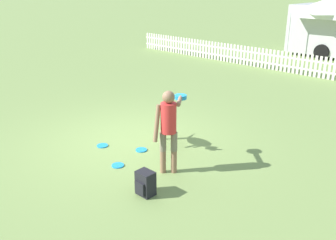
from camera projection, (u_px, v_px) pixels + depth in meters
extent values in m
plane|color=olive|center=(130.00, 140.00, 8.29)|extent=(240.00, 240.00, 0.00)
cylinder|color=#8C664C|center=(163.00, 161.00, 6.85)|extent=(0.11, 0.11, 0.44)
cylinder|color=#7A705B|center=(163.00, 142.00, 6.71)|extent=(0.12, 0.12, 0.36)
cylinder|color=#8C664C|center=(174.00, 161.00, 6.85)|extent=(0.11, 0.11, 0.44)
cylinder|color=#7A705B|center=(174.00, 142.00, 6.71)|extent=(0.12, 0.12, 0.36)
cylinder|color=red|center=(168.00, 118.00, 6.55)|extent=(0.40, 0.40, 0.55)
sphere|color=#8C664C|center=(168.00, 97.00, 6.42)|extent=(0.22, 0.22, 0.22)
cylinder|color=#8C664C|center=(157.00, 123.00, 6.53)|extent=(0.11, 0.21, 0.67)
cylinder|color=#8C664C|center=(180.00, 101.00, 6.79)|extent=(0.48, 0.57, 0.14)
cylinder|color=#1E8CD8|center=(181.00, 98.00, 7.12)|extent=(0.23, 0.23, 0.02)
cylinder|color=#1E8CD8|center=(181.00, 97.00, 7.11)|extent=(0.23, 0.23, 0.02)
cylinder|color=#1E8CD8|center=(181.00, 96.00, 7.10)|extent=(0.23, 0.23, 0.02)
ellipsoid|color=brown|center=(168.00, 120.00, 7.92)|extent=(0.64, 0.65, 0.50)
ellipsoid|color=white|center=(168.00, 122.00, 7.94)|extent=(0.34, 0.34, 0.24)
sphere|color=brown|center=(168.00, 118.00, 7.53)|extent=(0.17, 0.17, 0.17)
cone|color=brown|center=(168.00, 117.00, 7.45)|extent=(0.17, 0.17, 0.14)
cylinder|color=#1E8CD8|center=(168.00, 117.00, 7.45)|extent=(0.26, 0.26, 0.22)
cone|color=brown|center=(170.00, 114.00, 7.53)|extent=(0.05, 0.05, 0.08)
cone|color=brown|center=(165.00, 114.00, 7.53)|extent=(0.05, 0.05, 0.08)
cylinder|color=white|center=(172.00, 131.00, 8.28)|extent=(0.06, 0.06, 0.41)
cylinder|color=white|center=(163.00, 131.00, 8.28)|extent=(0.06, 0.06, 0.41)
cylinder|color=white|center=(172.00, 124.00, 7.76)|extent=(0.17, 0.17, 0.32)
cylinder|color=white|center=(164.00, 124.00, 7.76)|extent=(0.17, 0.17, 0.32)
cone|color=brown|center=(168.00, 118.00, 8.33)|extent=(0.24, 0.24, 0.20)
cylinder|color=#1E8CD8|center=(102.00, 146.00, 8.00)|extent=(0.23, 0.23, 0.02)
cylinder|color=#1E8CD8|center=(118.00, 165.00, 7.15)|extent=(0.23, 0.23, 0.02)
cylinder|color=#1E8CD8|center=(141.00, 150.00, 7.80)|extent=(0.23, 0.23, 0.02)
cube|color=black|center=(146.00, 183.00, 6.14)|extent=(0.29, 0.22, 0.42)
cube|color=black|center=(140.00, 188.00, 6.07)|extent=(0.20, 0.04, 0.21)
cube|color=silver|center=(304.00, 69.00, 13.91)|extent=(17.25, 0.04, 0.06)
cube|color=silver|center=(305.00, 60.00, 13.79)|extent=(17.25, 0.04, 0.06)
cube|color=silver|center=(148.00, 41.00, 19.42)|extent=(0.09, 0.02, 0.79)
cube|color=silver|center=(150.00, 41.00, 19.31)|extent=(0.09, 0.02, 0.79)
cube|color=silver|center=(152.00, 41.00, 19.20)|extent=(0.09, 0.02, 0.79)
cube|color=silver|center=(154.00, 42.00, 19.09)|extent=(0.09, 0.02, 0.79)
cube|color=silver|center=(157.00, 42.00, 18.98)|extent=(0.09, 0.02, 0.79)
cube|color=silver|center=(159.00, 42.00, 18.87)|extent=(0.09, 0.02, 0.79)
cube|color=silver|center=(161.00, 43.00, 18.76)|extent=(0.09, 0.02, 0.79)
cube|color=silver|center=(164.00, 43.00, 18.65)|extent=(0.09, 0.02, 0.79)
cube|color=silver|center=(166.00, 43.00, 18.54)|extent=(0.09, 0.02, 0.79)
cube|color=silver|center=(169.00, 44.00, 18.43)|extent=(0.09, 0.02, 0.79)
cube|color=silver|center=(171.00, 44.00, 18.32)|extent=(0.09, 0.02, 0.79)
cube|color=silver|center=(174.00, 45.00, 18.21)|extent=(0.09, 0.02, 0.79)
cube|color=silver|center=(176.00, 45.00, 18.10)|extent=(0.09, 0.02, 0.79)
cube|color=silver|center=(179.00, 45.00, 17.99)|extent=(0.09, 0.02, 0.79)
cube|color=silver|center=(181.00, 46.00, 17.88)|extent=(0.09, 0.02, 0.79)
cube|color=silver|center=(184.00, 46.00, 17.77)|extent=(0.09, 0.02, 0.79)
cube|color=silver|center=(187.00, 47.00, 17.66)|extent=(0.09, 0.02, 0.79)
cube|color=silver|center=(189.00, 47.00, 17.55)|extent=(0.09, 0.02, 0.79)
cube|color=silver|center=(192.00, 47.00, 17.44)|extent=(0.09, 0.02, 0.79)
cube|color=silver|center=(195.00, 48.00, 17.33)|extent=(0.09, 0.02, 0.79)
cube|color=silver|center=(198.00, 48.00, 17.22)|extent=(0.09, 0.02, 0.79)
cube|color=silver|center=(200.00, 49.00, 17.11)|extent=(0.09, 0.02, 0.79)
cube|color=silver|center=(203.00, 49.00, 17.00)|extent=(0.09, 0.02, 0.79)
cube|color=silver|center=(206.00, 50.00, 16.88)|extent=(0.09, 0.02, 0.79)
cube|color=silver|center=(209.00, 50.00, 16.77)|extent=(0.09, 0.02, 0.79)
cube|color=silver|center=(212.00, 50.00, 16.66)|extent=(0.09, 0.02, 0.79)
cube|color=silver|center=(215.00, 51.00, 16.55)|extent=(0.09, 0.02, 0.79)
cube|color=silver|center=(218.00, 51.00, 16.44)|extent=(0.09, 0.02, 0.79)
cube|color=silver|center=(221.00, 52.00, 16.33)|extent=(0.09, 0.02, 0.79)
cube|color=silver|center=(225.00, 52.00, 16.22)|extent=(0.09, 0.02, 0.79)
cube|color=silver|center=(228.00, 53.00, 16.11)|extent=(0.09, 0.02, 0.79)
cube|color=silver|center=(231.00, 53.00, 16.00)|extent=(0.09, 0.02, 0.79)
cube|color=silver|center=(234.00, 54.00, 15.89)|extent=(0.09, 0.02, 0.79)
cube|color=silver|center=(238.00, 54.00, 15.78)|extent=(0.09, 0.02, 0.79)
cube|color=silver|center=(241.00, 55.00, 15.67)|extent=(0.09, 0.02, 0.79)
cube|color=silver|center=(244.00, 55.00, 15.56)|extent=(0.09, 0.02, 0.79)
cube|color=silver|center=(248.00, 56.00, 15.45)|extent=(0.09, 0.02, 0.79)
cube|color=silver|center=(251.00, 57.00, 15.34)|extent=(0.09, 0.02, 0.79)
cube|color=silver|center=(255.00, 57.00, 15.23)|extent=(0.09, 0.02, 0.79)
cube|color=silver|center=(259.00, 58.00, 15.12)|extent=(0.09, 0.02, 0.79)
cube|color=silver|center=(262.00, 58.00, 15.01)|extent=(0.09, 0.02, 0.79)
cube|color=silver|center=(266.00, 59.00, 14.90)|extent=(0.09, 0.02, 0.79)
cube|color=silver|center=(270.00, 59.00, 14.79)|extent=(0.09, 0.02, 0.79)
cube|color=silver|center=(274.00, 60.00, 14.68)|extent=(0.09, 0.02, 0.79)
cube|color=silver|center=(278.00, 61.00, 14.57)|extent=(0.09, 0.02, 0.79)
cube|color=silver|center=(282.00, 61.00, 14.46)|extent=(0.09, 0.02, 0.79)
cube|color=silver|center=(286.00, 62.00, 14.35)|extent=(0.09, 0.02, 0.79)
cube|color=silver|center=(290.00, 62.00, 14.24)|extent=(0.09, 0.02, 0.79)
cube|color=silver|center=(294.00, 63.00, 14.13)|extent=(0.09, 0.02, 0.79)
cube|color=silver|center=(298.00, 64.00, 14.02)|extent=(0.09, 0.02, 0.79)
cube|color=silver|center=(302.00, 64.00, 13.91)|extent=(0.09, 0.02, 0.79)
cube|color=silver|center=(307.00, 65.00, 13.80)|extent=(0.09, 0.02, 0.79)
cube|color=silver|center=(311.00, 66.00, 13.69)|extent=(0.09, 0.02, 0.79)
cube|color=silver|center=(316.00, 66.00, 13.58)|extent=(0.09, 0.02, 0.79)
cube|color=silver|center=(320.00, 67.00, 13.47)|extent=(0.09, 0.02, 0.79)
cube|color=silver|center=(325.00, 68.00, 13.36)|extent=(0.09, 0.02, 0.79)
cube|color=silver|center=(330.00, 69.00, 13.24)|extent=(0.09, 0.02, 0.79)
cube|color=silver|center=(334.00, 69.00, 13.13)|extent=(0.09, 0.02, 0.79)
cylinder|color=silver|center=(288.00, 36.00, 16.73)|extent=(0.04, 0.04, 2.00)
cylinder|color=silver|center=(314.00, 30.00, 18.53)|extent=(0.04, 0.04, 2.00)
cube|color=white|center=(334.00, 15.00, 16.44)|extent=(2.69, 2.69, 0.20)
pyramid|color=white|center=(335.00, 4.00, 16.28)|extent=(2.69, 2.69, 0.71)
cylinder|color=black|center=(322.00, 52.00, 16.62)|extent=(0.68, 0.18, 0.68)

